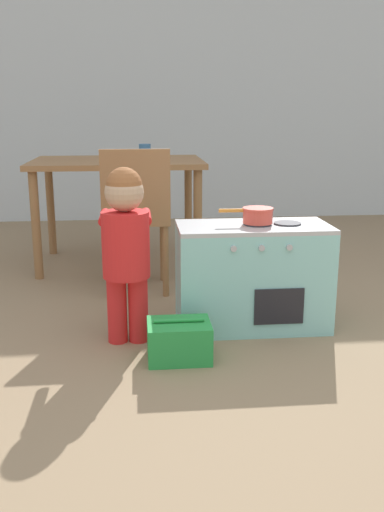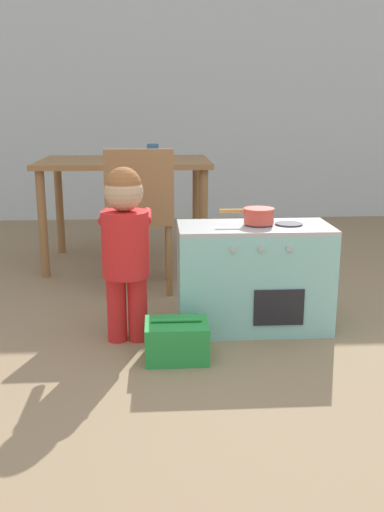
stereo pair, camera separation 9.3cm
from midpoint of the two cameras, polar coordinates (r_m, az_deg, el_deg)
The scene contains 9 objects.
ground_plane at distance 1.91m, azimuth 5.09°, elevation -18.92°, with size 16.00×16.00×0.00m, color #8E7556.
wall_back at distance 5.60m, azimuth -2.54°, elevation 17.01°, with size 10.00×0.06×2.60m.
play_kitchen at distance 2.80m, azimuth 5.13°, elevation -2.02°, with size 0.73×0.37×0.52m.
toy_pot at distance 2.74m, azimuth 5.58°, elevation 4.16°, with size 0.26×0.15×0.07m.
child_figure at distance 2.57m, azimuth -7.69°, elevation 1.76°, with size 0.24×0.34×0.81m.
toy_basket at distance 2.48m, azimuth -2.38°, elevation -8.46°, with size 0.27×0.21×0.18m.
dining_table at distance 3.94m, azimuth -8.10°, elevation 8.12°, with size 1.14×0.78×0.72m.
dining_chair_near at distance 3.30m, azimuth -6.41°, elevation 4.07°, with size 0.38×0.38×0.84m.
cup_on_table at distance 4.15m, azimuth -5.38°, elevation 10.47°, with size 0.08×0.08×0.09m.
Camera 1 is at (-0.36, -1.56, 1.05)m, focal length 40.00 mm.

